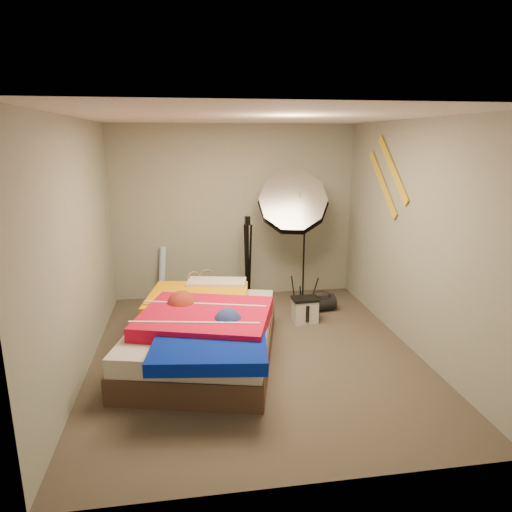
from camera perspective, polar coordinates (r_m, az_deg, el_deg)
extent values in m
plane|color=#4F463A|center=(5.14, -0.09, -12.04)|extent=(4.00, 4.00, 0.00)
plane|color=silver|center=(4.60, -0.10, 17.04)|extent=(4.00, 4.00, 0.00)
plane|color=gray|center=(6.66, -2.69, 5.45)|extent=(3.50, 0.00, 3.50)
plane|color=gray|center=(2.84, 6.05, -7.21)|extent=(3.50, 0.00, 3.50)
plane|color=gray|center=(4.78, -21.31, 0.86)|extent=(0.00, 4.00, 4.00)
plane|color=gray|center=(5.26, 19.11, 2.23)|extent=(0.00, 4.00, 4.00)
cube|color=tan|center=(6.33, -7.12, -4.87)|extent=(0.46, 0.32, 0.43)
cylinder|color=#72A1E4|center=(6.73, -11.65, -2.24)|extent=(0.17, 0.24, 0.79)
cube|color=beige|center=(5.92, 6.13, -6.83)|extent=(0.31, 0.23, 0.30)
cylinder|color=black|center=(6.34, 8.17, -5.82)|extent=(0.40, 0.28, 0.22)
cube|color=gold|center=(5.70, 16.71, 10.42)|extent=(0.02, 0.91, 0.78)
cube|color=gold|center=(5.94, 15.54, 8.70)|extent=(0.02, 0.91, 0.78)
cube|color=#493127|center=(5.03, -6.47, -11.09)|extent=(1.85, 2.30, 0.26)
cube|color=beige|center=(4.94, -6.54, -8.75)|extent=(1.80, 2.25, 0.18)
cube|color=#FFA707|center=(5.33, -7.25, -5.45)|extent=(1.26, 1.14, 0.14)
cube|color=red|center=(4.73, -6.34, -7.81)|extent=(1.53, 1.39, 0.16)
cube|color=#051CA5|center=(4.17, -5.83, -11.44)|extent=(1.11, 0.94, 0.12)
cube|color=#EDACC4|center=(5.67, -4.92, -3.73)|extent=(0.76, 0.46, 0.14)
cylinder|color=black|center=(6.46, 6.00, 0.72)|extent=(0.03, 0.03, 1.53)
cube|color=black|center=(6.33, 6.18, 7.05)|extent=(0.08, 0.08, 0.10)
cone|color=silver|center=(6.22, 4.65, 6.51)|extent=(1.26, 0.99, 1.13)
cylinder|color=black|center=(6.42, -1.05, -1.09)|extent=(0.04, 0.04, 1.14)
cube|color=black|center=(6.28, -1.08, 4.45)|extent=(0.07, 0.07, 0.12)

